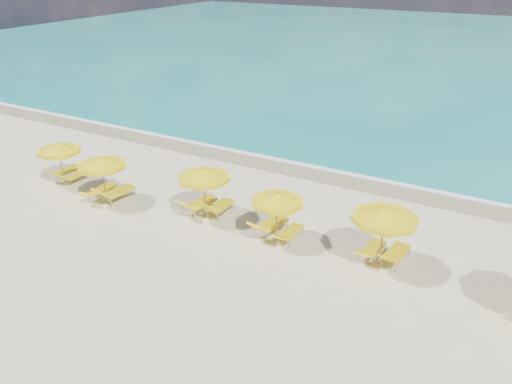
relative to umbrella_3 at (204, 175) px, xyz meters
The scene contains 21 objects.
ground_plane 2.79m from the umbrella_3, 16.90° to the right, with size 120.00×120.00×0.00m, color beige.
ocean 47.48m from the umbrella_3, 87.64° to the left, with size 120.00×80.00×0.30m, color #167F7C.
wet_sand_band 7.33m from the umbrella_3, 73.96° to the left, with size 120.00×2.60×0.01m, color tan.
foam_line 8.08m from the umbrella_3, 75.58° to the left, with size 120.00×1.20×0.03m, color white.
whitecap_near 17.00m from the umbrella_3, 103.85° to the left, with size 14.00×0.36×0.05m, color white.
whitecap_far 25.51m from the umbrella_3, 66.96° to the left, with size 18.00×0.30×0.05m, color white.
umbrella_1 7.97m from the umbrella_3, behind, with size 2.62×2.62×2.08m.
umbrella_2 4.81m from the umbrella_3, 168.07° to the right, with size 2.82×2.82×2.19m.
umbrella_3 is the anchor object (origin of this frame).
umbrella_4 3.53m from the umbrella_3, ahead, with size 2.37×2.37×2.07m.
umbrella_5 7.54m from the umbrella_3, ahead, with size 3.08×3.08×2.37m.
lounger_1_left 8.48m from the umbrella_3, behind, with size 0.94×1.94×0.88m.
lounger_1_right 7.72m from the umbrella_3, behind, with size 0.62×1.62×0.73m.
lounger_2_left 5.48m from the umbrella_3, behind, with size 0.72×1.93×0.74m.
lounger_2_right 4.67m from the umbrella_3, behind, with size 0.95×2.04×0.96m.
lounger_3_left 1.72m from the umbrella_3, 158.14° to the left, with size 0.91×2.00×0.94m.
lounger_3_right 1.79m from the umbrella_3, 42.03° to the left, with size 0.65×1.80×0.90m.
lounger_4_left 3.52m from the umbrella_3, ahead, with size 1.00×2.08×0.93m.
lounger_4_right 4.34m from the umbrella_3, ahead, with size 0.69×1.76×0.66m.
lounger_5_left 7.35m from the umbrella_3, ahead, with size 0.75×1.79×0.66m.
lounger_5_right 8.17m from the umbrella_3, ahead, with size 0.83×1.91×0.83m.
Camera 1 is at (8.99, -14.75, 10.12)m, focal length 35.00 mm.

